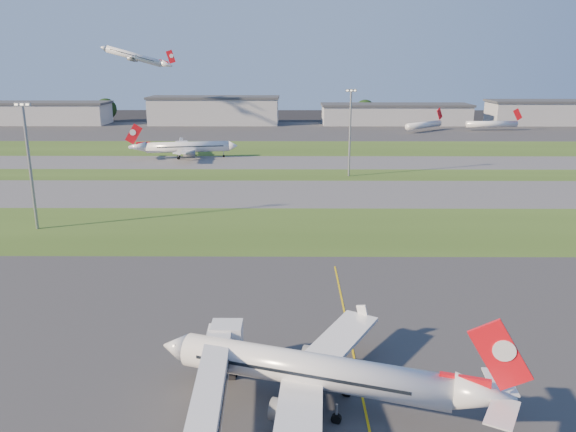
{
  "coord_description": "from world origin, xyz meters",
  "views": [
    {
      "loc": [
        -2.36,
        -59.01,
        33.4
      ],
      "look_at": [
        -2.96,
        36.96,
        7.0
      ],
      "focal_mm": 35.0,
      "sensor_mm": 36.0,
      "label": 1
    }
  ],
  "objects_px": {
    "jet_bridge": "(208,403)",
    "airliner_taxiing": "(187,147)",
    "light_mast_centre": "(350,127)",
    "mini_jet_near": "(424,125)",
    "airliner_parked": "(314,371)",
    "mini_jet_far": "(492,124)",
    "light_mast_west": "(29,158)"
  },
  "relations": [
    {
      "from": "airliner_taxiing",
      "to": "mini_jet_far",
      "type": "height_order",
      "value": "airliner_taxiing"
    },
    {
      "from": "jet_bridge",
      "to": "airliner_taxiing",
      "type": "distance_m",
      "value": 158.7
    },
    {
      "from": "mini_jet_near",
      "to": "light_mast_west",
      "type": "distance_m",
      "value": 207.08
    },
    {
      "from": "mini_jet_near",
      "to": "mini_jet_far",
      "type": "bearing_deg",
      "value": -34.43
    },
    {
      "from": "airliner_taxiing",
      "to": "light_mast_centre",
      "type": "xyz_separation_m",
      "value": [
        54.79,
        -32.61,
        10.84
      ]
    },
    {
      "from": "airliner_taxiing",
      "to": "mini_jet_near",
      "type": "distance_m",
      "value": 131.12
    },
    {
      "from": "mini_jet_far",
      "to": "light_mast_west",
      "type": "height_order",
      "value": "light_mast_west"
    },
    {
      "from": "airliner_parked",
      "to": "light_mast_centre",
      "type": "height_order",
      "value": "light_mast_centre"
    },
    {
      "from": "mini_jet_far",
      "to": "light_mast_centre",
      "type": "distance_m",
      "value": 144.96
    },
    {
      "from": "mini_jet_far",
      "to": "airliner_parked",
      "type": "bearing_deg",
      "value": -116.95
    },
    {
      "from": "jet_bridge",
      "to": "light_mast_centre",
      "type": "height_order",
      "value": "light_mast_centre"
    },
    {
      "from": "jet_bridge",
      "to": "airliner_taxiing",
      "type": "bearing_deg",
      "value": 100.89
    },
    {
      "from": "light_mast_centre",
      "to": "airliner_parked",
      "type": "bearing_deg",
      "value": -97.3
    },
    {
      "from": "mini_jet_near",
      "to": "light_mast_centre",
      "type": "bearing_deg",
      "value": -154.56
    },
    {
      "from": "light_mast_west",
      "to": "light_mast_centre",
      "type": "height_order",
      "value": "same"
    },
    {
      "from": "airliner_parked",
      "to": "airliner_taxiing",
      "type": "relative_size",
      "value": 0.91
    },
    {
      "from": "light_mast_centre",
      "to": "mini_jet_near",
      "type": "bearing_deg",
      "value": 66.91
    },
    {
      "from": "airliner_parked",
      "to": "airliner_taxiing",
      "type": "xyz_separation_m",
      "value": [
        -39.75,
        149.98,
        0.26
      ]
    },
    {
      "from": "mini_jet_near",
      "to": "light_mast_west",
      "type": "relative_size",
      "value": 0.88
    },
    {
      "from": "jet_bridge",
      "to": "mini_jet_far",
      "type": "height_order",
      "value": "mini_jet_far"
    },
    {
      "from": "airliner_taxiing",
      "to": "mini_jet_near",
      "type": "xyz_separation_m",
      "value": [
        103.18,
        80.9,
        -0.69
      ]
    },
    {
      "from": "jet_bridge",
      "to": "light_mast_centre",
      "type": "relative_size",
      "value": 1.04
    },
    {
      "from": "light_mast_centre",
      "to": "mini_jet_far",
      "type": "bearing_deg",
      "value": 54.65
    },
    {
      "from": "jet_bridge",
      "to": "airliner_parked",
      "type": "height_order",
      "value": "airliner_parked"
    },
    {
      "from": "airliner_taxiing",
      "to": "light_mast_west",
      "type": "relative_size",
      "value": 1.4
    },
    {
      "from": "airliner_parked",
      "to": "mini_jet_far",
      "type": "distance_m",
      "value": 255.08
    },
    {
      "from": "jet_bridge",
      "to": "airliner_parked",
      "type": "relative_size",
      "value": 0.82
    },
    {
      "from": "mini_jet_near",
      "to": "mini_jet_far",
      "type": "distance_m",
      "value": 35.48
    },
    {
      "from": "light_mast_west",
      "to": "light_mast_centre",
      "type": "relative_size",
      "value": 1.0
    },
    {
      "from": "airliner_parked",
      "to": "mini_jet_near",
      "type": "relative_size",
      "value": 1.45
    },
    {
      "from": "airliner_parked",
      "to": "light_mast_centre",
      "type": "bearing_deg",
      "value": 100.22
    },
    {
      "from": "jet_bridge",
      "to": "light_mast_centre",
      "type": "bearing_deg",
      "value": 78.62
    }
  ]
}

